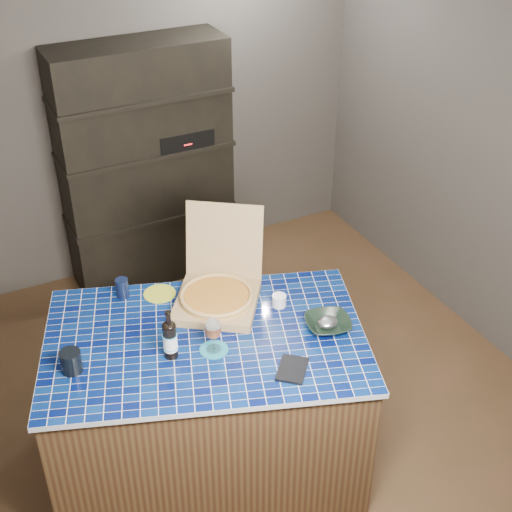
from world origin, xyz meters
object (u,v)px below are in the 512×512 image
mead_bottle (170,339)px  wine_glass (213,329)px  pizza_box (218,293)px  kitchen_island (208,401)px  dvd_case (292,369)px  bowl (328,324)px

mead_bottle → wine_glass: size_ratio=1.43×
pizza_box → wine_glass: (-0.18, -0.35, 0.07)m
kitchen_island → dvd_case: bearing=-37.1°
pizza_box → mead_bottle: pizza_box is taller
mead_bottle → dvd_case: bearing=-36.7°
mead_bottle → pizza_box: bearing=37.9°
mead_bottle → wine_glass: (0.20, -0.05, 0.03)m
wine_glass → bowl: bearing=-10.2°
mead_bottle → dvd_case: (0.47, -0.35, -0.10)m
pizza_box → kitchen_island: bearing=-91.7°
mead_bottle → dvd_case: 0.60m
kitchen_island → mead_bottle: bearing=-145.6°
mead_bottle → bowl: mead_bottle is taller
kitchen_island → wine_glass: bearing=-70.7°
dvd_case → wine_glass: bearing=172.8°
kitchen_island → pizza_box: pizza_box is taller
pizza_box → mead_bottle: 0.48m
dvd_case → mead_bottle: bearing=-176.2°
kitchen_island → dvd_case: size_ratio=10.09×
wine_glass → bowl: (0.58, -0.10, -0.10)m
pizza_box → bowl: size_ratio=2.88×
kitchen_island → wine_glass: 0.58m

